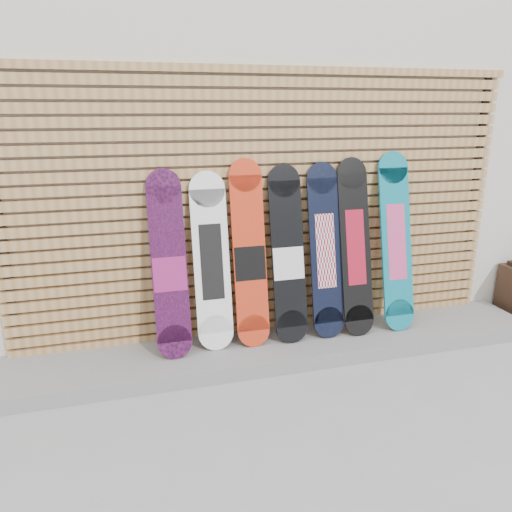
# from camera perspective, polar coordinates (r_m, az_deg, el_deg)

# --- Properties ---
(ground) EXTENTS (80.00, 80.00, 0.00)m
(ground) POSITION_cam_1_polar(r_m,az_deg,el_deg) (3.76, 7.88, -15.36)
(ground) COLOR gray
(ground) RESTS_ON ground
(building) EXTENTS (12.00, 5.00, 3.60)m
(building) POSITION_cam_1_polar(r_m,az_deg,el_deg) (6.67, 0.33, 15.03)
(building) COLOR beige
(building) RESTS_ON ground
(concrete_step) EXTENTS (4.60, 0.70, 0.12)m
(concrete_step) POSITION_cam_1_polar(r_m,az_deg,el_deg) (4.24, 2.33, -10.38)
(concrete_step) COLOR slate
(concrete_step) RESTS_ON ground
(slat_wall) EXTENTS (4.26, 0.08, 2.29)m
(slat_wall) POSITION_cam_1_polar(r_m,az_deg,el_deg) (4.13, 1.28, 5.78)
(slat_wall) COLOR #A27643
(slat_wall) RESTS_ON ground
(snowboard_0) EXTENTS (0.27, 0.36, 1.43)m
(snowboard_0) POSITION_cam_1_polar(r_m,az_deg,el_deg) (3.86, -9.90, -1.14)
(snowboard_0) COLOR black
(snowboard_0) RESTS_ON concrete_step
(snowboard_1) EXTENTS (0.29, 0.30, 1.40)m
(snowboard_1) POSITION_cam_1_polar(r_m,az_deg,el_deg) (3.94, -5.11, -0.67)
(snowboard_1) COLOR white
(snowboard_1) RESTS_ON concrete_step
(snowboard_2) EXTENTS (0.27, 0.33, 1.49)m
(snowboard_2) POSITION_cam_1_polar(r_m,az_deg,el_deg) (3.98, -0.76, 0.08)
(snowboard_2) COLOR red
(snowboard_2) RESTS_ON concrete_step
(snowboard_3) EXTENTS (0.27, 0.35, 1.44)m
(snowboard_3) POSITION_cam_1_polar(r_m,az_deg,el_deg) (4.07, 3.66, 0.03)
(snowboard_3) COLOR black
(snowboard_3) RESTS_ON concrete_step
(snowboard_4) EXTENTS (0.27, 0.34, 1.44)m
(snowboard_4) POSITION_cam_1_polar(r_m,az_deg,el_deg) (4.19, 7.92, 0.58)
(snowboard_4) COLOR black
(snowboard_4) RESTS_ON concrete_step
(snowboard_5) EXTENTS (0.27, 0.37, 1.47)m
(snowboard_5) POSITION_cam_1_polar(r_m,az_deg,el_deg) (4.28, 11.28, 0.97)
(snowboard_5) COLOR black
(snowboard_5) RESTS_ON concrete_step
(snowboard_6) EXTENTS (0.28, 0.38, 1.51)m
(snowboard_6) POSITION_cam_1_polar(r_m,az_deg,el_deg) (4.46, 15.71, 1.56)
(snowboard_6) COLOR #0D7185
(snowboard_6) RESTS_ON concrete_step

